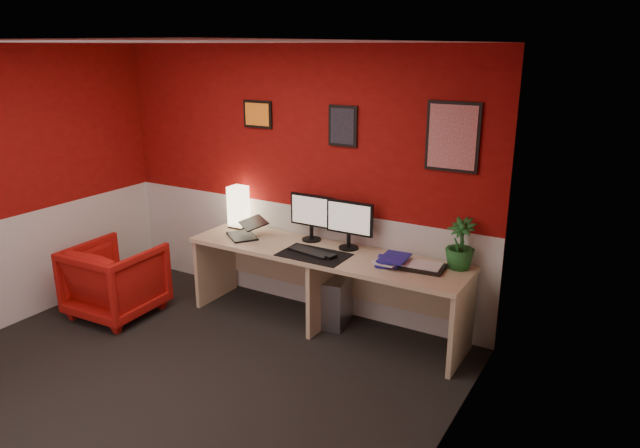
{
  "coord_description": "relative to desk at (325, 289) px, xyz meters",
  "views": [
    {
      "loc": [
        2.94,
        -2.8,
        2.48
      ],
      "look_at": [
        0.6,
        1.21,
        1.05
      ],
      "focal_mm": 32.62,
      "sensor_mm": 36.0,
      "label": 1
    }
  ],
  "objects": [
    {
      "name": "shoji_lamp",
      "position": [
        -1.1,
        0.19,
        0.56
      ],
      "size": [
        0.16,
        0.16,
        0.4
      ],
      "primitive_type": "cube",
      "color": "#FFE5B2",
      "rests_on": "desk"
    },
    {
      "name": "monitor_left",
      "position": [
        -0.26,
        0.21,
        0.66
      ],
      "size": [
        0.45,
        0.06,
        0.58
      ],
      "primitive_type": "cube",
      "color": "black",
      "rests_on": "desk"
    },
    {
      "name": "ceiling",
      "position": [
        -0.53,
        -1.41,
        2.13
      ],
      "size": [
        4.0,
        3.5,
        0.01
      ],
      "primitive_type": "cube",
      "color": "white",
      "rests_on": "ground"
    },
    {
      "name": "art_center",
      "position": [
        -0.01,
        0.33,
        1.44
      ],
      "size": [
        0.28,
        0.02,
        0.36
      ],
      "primitive_type": "cube",
      "color": "black",
      "rests_on": "wall_back"
    },
    {
      "name": "art_left",
      "position": [
        -0.93,
        0.33,
        1.49
      ],
      "size": [
        0.32,
        0.02,
        0.26
      ],
      "primitive_type": "cube",
      "color": "orange",
      "rests_on": "wall_back"
    },
    {
      "name": "ground",
      "position": [
        -0.53,
        -1.41,
        -0.36
      ],
      "size": [
        4.0,
        3.5,
        0.01
      ],
      "primitive_type": "cube",
      "color": "black",
      "rests_on": "ground"
    },
    {
      "name": "wall_back",
      "position": [
        -0.53,
        0.34,
        0.89
      ],
      "size": [
        4.0,
        0.01,
        2.5
      ],
      "primitive_type": "cube",
      "color": "maroon",
      "rests_on": "ground"
    },
    {
      "name": "book_top",
      "position": [
        0.56,
        -0.01,
        0.43
      ],
      "size": [
        0.24,
        0.31,
        0.03
      ],
      "primitive_type": "imported",
      "rotation": [
        0.0,
        0.0,
        0.06
      ],
      "color": "#26219A",
      "rests_on": "book_middle"
    },
    {
      "name": "armchair",
      "position": [
        -1.85,
        -0.77,
        -0.02
      ],
      "size": [
        0.77,
        0.79,
        0.69
      ],
      "primitive_type": "imported",
      "rotation": [
        0.0,
        0.0,
        3.18
      ],
      "color": "red",
      "rests_on": "ground"
    },
    {
      "name": "monitor_right",
      "position": [
        0.15,
        0.18,
        0.66
      ],
      "size": [
        0.45,
        0.06,
        0.58
      ],
      "primitive_type": "cube",
      "color": "black",
      "rests_on": "desk"
    },
    {
      "name": "book_middle",
      "position": [
        0.53,
        0.01,
        0.4
      ],
      "size": [
        0.24,
        0.31,
        0.02
      ],
      "primitive_type": "imported",
      "rotation": [
        0.0,
        0.0,
        -0.14
      ],
      "color": "silver",
      "rests_on": "book_bottom"
    },
    {
      "name": "laptop",
      "position": [
        -0.88,
        -0.04,
        0.47
      ],
      "size": [
        0.4,
        0.38,
        0.22
      ],
      "primitive_type": "cube",
      "rotation": [
        0.0,
        0.0,
        -0.64
      ],
      "color": "black",
      "rests_on": "desk"
    },
    {
      "name": "art_right",
      "position": [
        0.99,
        0.33,
        1.42
      ],
      "size": [
        0.44,
        0.02,
        0.56
      ],
      "primitive_type": "cube",
      "color": "red",
      "rests_on": "wall_back"
    },
    {
      "name": "keyboard",
      "position": [
        -0.09,
        -0.1,
        0.38
      ],
      "size": [
        0.44,
        0.21,
        0.02
      ],
      "primitive_type": "cube",
      "rotation": [
        0.0,
        0.0,
        -0.17
      ],
      "color": "black",
      "rests_on": "desk_mat"
    },
    {
      "name": "potted_plant",
      "position": [
        1.15,
        0.21,
        0.58
      ],
      "size": [
        0.29,
        0.29,
        0.42
      ],
      "primitive_type": "imported",
      "rotation": [
        0.0,
        0.0,
        -0.24
      ],
      "color": "#19591E",
      "rests_on": "desk"
    },
    {
      "name": "desk",
      "position": [
        0.0,
        0.0,
        0.0
      ],
      "size": [
        2.6,
        0.65,
        0.73
      ],
      "primitive_type": "cube",
      "color": "tan",
      "rests_on": "ground"
    },
    {
      "name": "wall_right",
      "position": [
        1.47,
        -1.41,
        0.89
      ],
      "size": [
        0.01,
        3.5,
        2.5
      ],
      "primitive_type": "cube",
      "color": "maroon",
      "rests_on": "ground"
    },
    {
      "name": "desk_mat",
      "position": [
        -0.04,
        -0.13,
        0.37
      ],
      "size": [
        0.6,
        0.38,
        0.01
      ],
      "primitive_type": "cube",
      "color": "black",
      "rests_on": "desk"
    },
    {
      "name": "book_bottom",
      "position": [
        0.51,
        -0.01,
        0.38
      ],
      "size": [
        0.29,
        0.34,
        0.03
      ],
      "primitive_type": "imported",
      "rotation": [
        0.0,
        0.0,
        0.31
      ],
      "color": "#26219A",
      "rests_on": "desk"
    },
    {
      "name": "wainscot_left",
      "position": [
        -2.53,
        -1.41,
        0.14
      ],
      "size": [
        0.01,
        3.5,
        1.0
      ],
      "primitive_type": "cube",
      "color": "silver",
      "rests_on": "ground"
    },
    {
      "name": "pc_tower",
      "position": [
        0.06,
        0.14,
        -0.14
      ],
      "size": [
        0.28,
        0.48,
        0.45
      ],
      "primitive_type": "cube",
      "rotation": [
        0.0,
        0.0,
        0.18
      ],
      "color": "#99999E",
      "rests_on": "ground"
    },
    {
      "name": "wainscot_right",
      "position": [
        1.46,
        -1.41,
        0.14
      ],
      "size": [
        0.01,
        3.5,
        1.0
      ],
      "primitive_type": "cube",
      "color": "silver",
      "rests_on": "ground"
    },
    {
      "name": "wainscot_back",
      "position": [
        -0.53,
        0.34,
        0.14
      ],
      "size": [
        4.0,
        0.01,
        1.0
      ],
      "primitive_type": "cube",
      "color": "silver",
      "rests_on": "ground"
    },
    {
      "name": "zen_tray",
      "position": [
        0.9,
        0.05,
        0.38
      ],
      "size": [
        0.37,
        0.28,
        0.03
      ],
      "primitive_type": "cube",
      "rotation": [
        0.0,
        0.0,
        0.08
      ],
      "color": "black",
      "rests_on": "desk"
    },
    {
      "name": "mouse",
      "position": [
        0.14,
        -0.14,
        0.39
      ],
      "size": [
        0.08,
        0.11,
        0.03
      ],
      "primitive_type": "cube",
      "rotation": [
        0.0,
        0.0,
        -0.19
      ],
      "color": "black",
      "rests_on": "desk_mat"
    }
  ]
}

